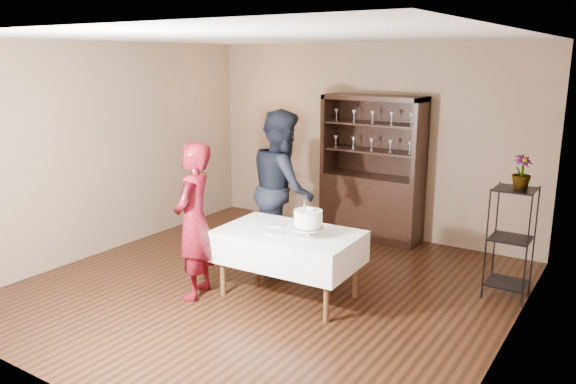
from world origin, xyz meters
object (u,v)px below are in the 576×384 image
object	(u,v)px
china_hutch	(372,192)
cake	(308,220)
woman	(194,221)
man	(283,188)
potted_plant	(522,172)
cake_table	(289,247)
plant_etagere	(511,238)

from	to	relation	value
china_hutch	cake	size ratio (longest dim) A/B	4.51
woman	man	size ratio (longest dim) A/B	0.87
china_hutch	cake	xyz separation A→B (m)	(0.40, -2.38, 0.24)
woman	potted_plant	distance (m)	3.42
china_hutch	potted_plant	xyz separation A→B (m)	(2.12, -1.01, 0.69)
cake_table	man	bearing A→B (deg)	127.24
plant_etagere	man	bearing A→B (deg)	-169.34
man	china_hutch	bearing A→B (deg)	-55.77
plant_etagere	woman	size ratio (longest dim) A/B	0.72
man	potted_plant	xyz separation A→B (m)	(2.59, 0.52, 0.40)
cake_table	woman	size ratio (longest dim) A/B	0.90
china_hutch	woman	distance (m)	2.94
cake_table	china_hutch	bearing A→B (deg)	93.09
plant_etagere	cake	distance (m)	2.16
cake_table	potted_plant	xyz separation A→B (m)	(1.99, 1.31, 0.80)
woman	potted_plant	xyz separation A→B (m)	(2.84, 1.83, 0.53)
china_hutch	potted_plant	distance (m)	2.45
cake_table	man	distance (m)	1.07
woman	man	bearing A→B (deg)	150.32
cake	plant_etagere	bearing A→B (deg)	38.33
potted_plant	china_hutch	bearing A→B (deg)	154.42
cake_table	plant_etagere	bearing A→B (deg)	33.10
plant_etagere	cake_table	distance (m)	2.34
man	cake	bearing A→B (deg)	-172.74
woman	cake	xyz separation A→B (m)	(1.12, 0.46, 0.07)
cake_table	potted_plant	distance (m)	2.52
man	potted_plant	bearing A→B (deg)	-117.13
cake	man	bearing A→B (deg)	135.74
china_hutch	cake	distance (m)	2.43
cake_table	potted_plant	world-z (taller)	potted_plant
cake_table	cake	world-z (taller)	cake
plant_etagere	cake	xyz separation A→B (m)	(-1.68, -1.33, 0.25)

